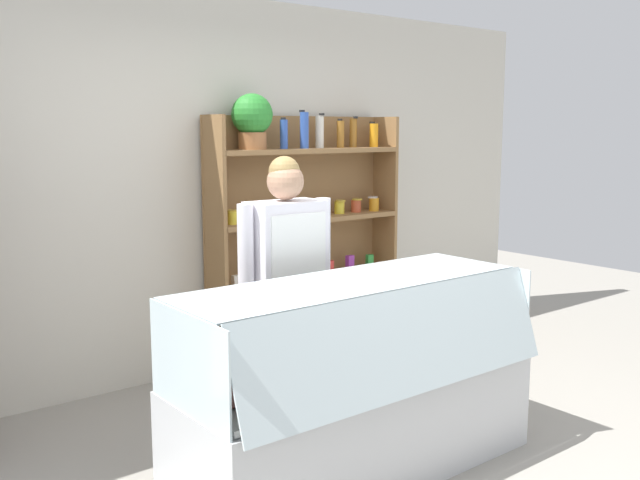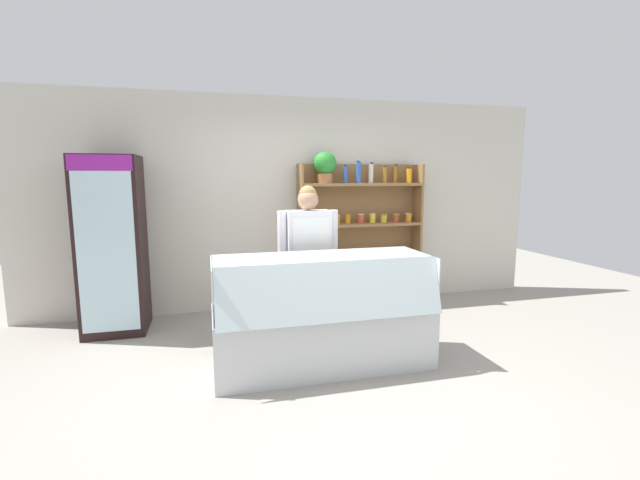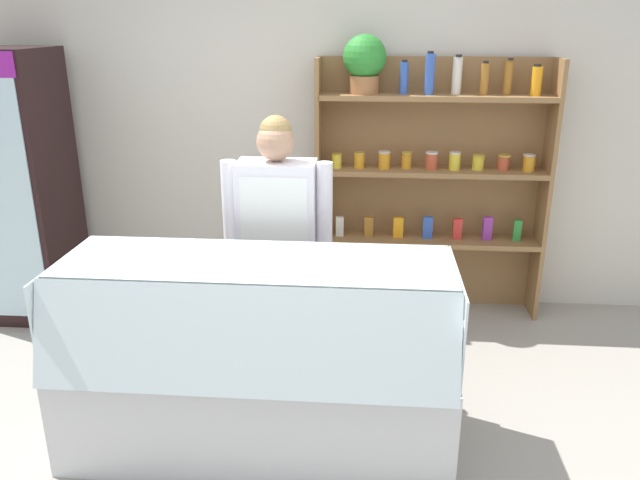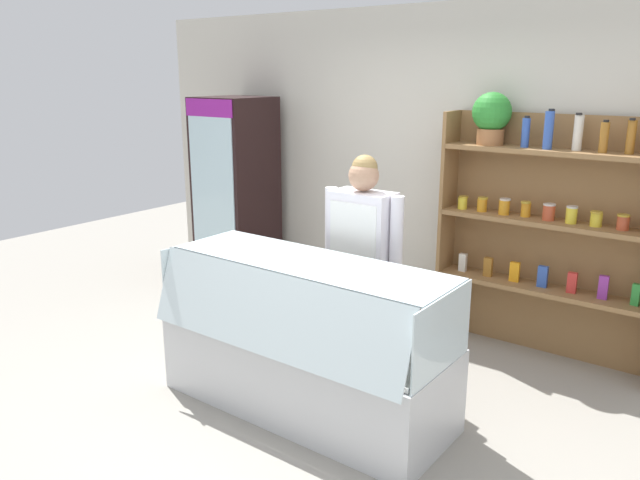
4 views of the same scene
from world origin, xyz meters
The scene contains 6 objects.
ground_plane centered at (0.00, 0.00, 0.00)m, with size 12.00×12.00×0.00m, color gray.
back_wall centered at (0.00, 2.04, 1.35)m, with size 6.80×0.10×2.70m, color beige.
drinks_fridge centered at (-2.15, 1.54, 0.96)m, with size 0.64×0.64×1.93m.
shelving_unit centered at (0.73, 1.84, 1.15)m, with size 1.65×0.30×2.01m.
deli_display_case centered at (-0.16, 0.11, 0.31)m, with size 1.93×0.79×1.01m.
shop_clerk centered at (-0.15, 0.75, 0.95)m, with size 0.63×0.25×1.62m.
Camera 3 is at (0.38, -2.61, 2.10)m, focal length 35.00 mm.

